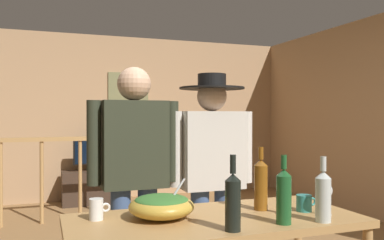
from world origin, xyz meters
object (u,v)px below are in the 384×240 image
(salad_bowl, at_px, (162,205))
(flat_screen_tv, at_px, (94,153))
(framed_picture, at_px, (128,93))
(wine_bottle_clear, at_px, (323,195))
(tv_console, at_px, (94,187))
(serving_table, at_px, (215,231))
(wine_glass, at_px, (324,192))
(wine_bottle_amber, at_px, (261,184))
(wine_bottle_dark, at_px, (233,201))
(wine_bottle_green, at_px, (284,195))
(person_standing_left, at_px, (134,166))
(stair_railing, at_px, (79,167))
(person_standing_right, at_px, (212,164))
(mug_teal, at_px, (304,203))
(mug_white, at_px, (97,209))

(salad_bowl, bearing_deg, flat_screen_tv, 88.28)
(framed_picture, bearing_deg, wine_bottle_clear, -89.35)
(tv_console, xyz_separation_m, serving_table, (0.15, -4.10, 0.44))
(serving_table, bearing_deg, wine_glass, -15.54)
(wine_bottle_clear, bearing_deg, wine_bottle_amber, 116.36)
(flat_screen_tv, xyz_separation_m, wine_bottle_clear, (0.62, -4.34, 0.14))
(framed_picture, xyz_separation_m, wine_bottle_amber, (-0.11, -4.33, -0.73))
(framed_picture, height_order, wine_bottle_dark, framed_picture)
(wine_bottle_green, relative_size, person_standing_left, 0.21)
(wine_bottle_green, bearing_deg, framed_picture, 88.10)
(wine_bottle_amber, bearing_deg, salad_bowl, 178.67)
(framed_picture, xyz_separation_m, wine_bottle_dark, (-0.44, -4.65, -0.74))
(flat_screen_tv, relative_size, wine_bottle_dark, 1.67)
(framed_picture, height_order, salad_bowl, framed_picture)
(stair_railing, bearing_deg, person_standing_right, -73.86)
(person_standing_left, bearing_deg, mug_teal, 136.18)
(tv_console, xyz_separation_m, wine_bottle_dark, (0.12, -4.36, 0.65))
(salad_bowl, relative_size, mug_white, 3.14)
(framed_picture, distance_m, person_standing_left, 3.82)
(salad_bowl, relative_size, person_standing_right, 0.22)
(flat_screen_tv, distance_m, serving_table, 4.07)
(serving_table, xyz_separation_m, mug_teal, (0.52, -0.05, 0.12))
(stair_railing, distance_m, person_standing_left, 2.49)
(wine_glass, xyz_separation_m, person_standing_left, (-0.84, 0.86, 0.07))
(wine_bottle_dark, relative_size, wine_bottle_amber, 0.99)
(mug_white, bearing_deg, stair_railing, 87.15)
(wine_glass, xyz_separation_m, mug_teal, (-0.05, 0.11, -0.08))
(wine_bottle_clear, distance_m, person_standing_right, 0.99)
(wine_bottle_dark, relative_size, person_standing_right, 0.22)
(wine_glass, height_order, person_standing_right, person_standing_right)
(wine_bottle_amber, height_order, mug_teal, wine_bottle_amber)
(salad_bowl, distance_m, person_standing_left, 0.64)
(stair_railing, relative_size, salad_bowl, 8.05)
(tv_console, height_order, wine_bottle_green, wine_bottle_green)
(serving_table, xyz_separation_m, person_standing_right, (0.28, 0.70, 0.26))
(wine_glass, relative_size, mug_white, 1.64)
(framed_picture, relative_size, salad_bowl, 1.87)
(wine_bottle_dark, distance_m, wine_bottle_amber, 0.46)
(salad_bowl, relative_size, person_standing_left, 0.21)
(stair_railing, distance_m, wine_bottle_amber, 3.21)
(framed_picture, xyz_separation_m, serving_table, (-0.42, -4.39, -0.96))
(framed_picture, bearing_deg, wine_bottle_dark, -95.41)
(stair_railing, xyz_separation_m, salad_bowl, (0.17, -3.10, 0.17))
(tv_console, height_order, salad_bowl, salad_bowl)
(serving_table, distance_m, mug_white, 0.62)
(mug_white, bearing_deg, mug_teal, -10.50)
(mug_teal, xyz_separation_m, person_standing_right, (-0.24, 0.75, 0.14))
(wine_bottle_dark, relative_size, person_standing_left, 0.22)
(stair_railing, bearing_deg, tv_console, 72.77)
(salad_bowl, bearing_deg, framed_picture, 80.99)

